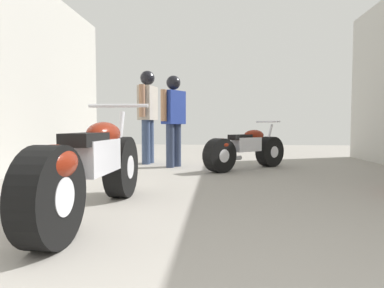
% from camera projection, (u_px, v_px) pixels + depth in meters
% --- Properties ---
extents(ground_plane, '(17.10, 17.10, 0.00)m').
position_uv_depth(ground_plane, '(222.00, 185.00, 4.05)').
color(ground_plane, gray).
extents(motorcycle_maroon_cruiser, '(0.61, 2.04, 0.96)m').
position_uv_depth(motorcycle_maroon_cruiser, '(92.00, 168.00, 2.61)').
color(motorcycle_maroon_cruiser, black).
rests_on(motorcycle_maroon_cruiser, ground_plane).
extents(motorcycle_black_naked, '(1.45, 1.34, 0.83)m').
position_uv_depth(motorcycle_black_naked, '(245.00, 149.00, 5.49)').
color(motorcycle_black_naked, black).
rests_on(motorcycle_black_naked, ground_plane).
extents(mechanic_in_blue, '(0.42, 0.59, 1.62)m').
position_uv_depth(mechanic_in_blue, '(174.00, 113.00, 5.78)').
color(mechanic_in_blue, '#2D3851').
rests_on(mechanic_in_blue, ground_plane).
extents(mechanic_with_helmet, '(0.32, 0.71, 1.79)m').
position_uv_depth(mechanic_with_helmet, '(148.00, 108.00, 6.30)').
color(mechanic_with_helmet, '#384766').
rests_on(mechanic_with_helmet, ground_plane).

